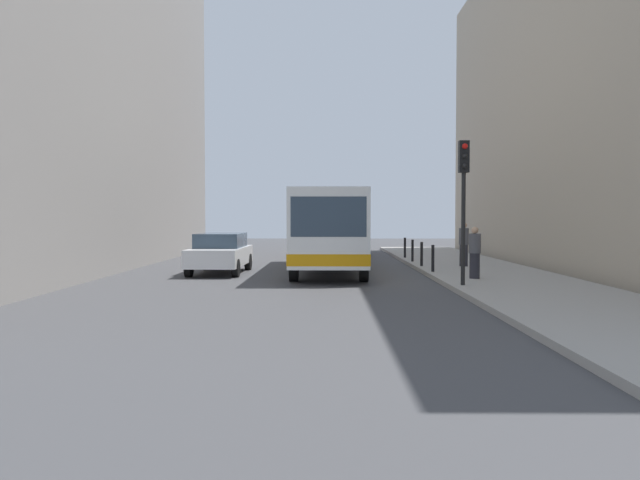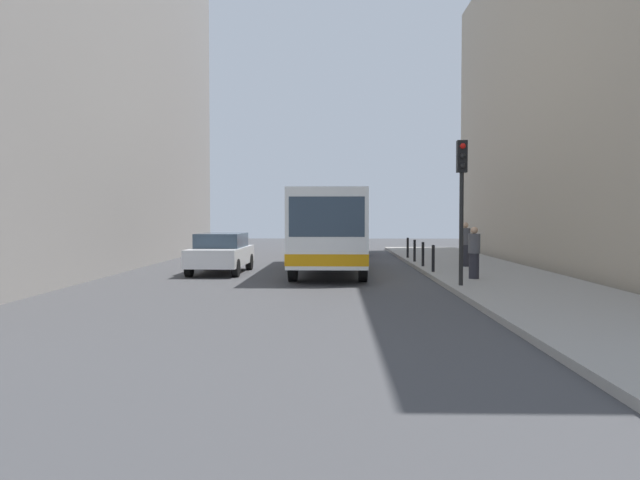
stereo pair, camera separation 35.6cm
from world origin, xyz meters
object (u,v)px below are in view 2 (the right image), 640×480
object	(u,v)px
traffic_light	(462,185)
bollard_farthest	(408,248)
bollard_mid	(423,254)
bus	(330,226)
bollard_near	(433,258)
pedestrian_mid_sidewalk	(465,244)
car_behind_bus	(344,241)
pedestrian_near_signal	(474,253)
bollard_far	(415,251)
car_beside_bus	(221,252)

from	to	relation	value
traffic_light	bollard_farthest	distance (m)	12.40
bollard_mid	bus	bearing A→B (deg)	-171.01
bollard_mid	bollard_farthest	distance (m)	5.17
bollard_near	pedestrian_mid_sidewalk	xyz separation A→B (m)	(1.64, 2.50, 0.39)
bollard_mid	pedestrian_mid_sidewalk	world-z (taller)	pedestrian_mid_sidewalk
car_behind_bus	pedestrian_mid_sidewalk	bearing A→B (deg)	113.71
traffic_light	pedestrian_near_signal	world-z (taller)	traffic_light
car_behind_bus	bollard_farthest	distance (m)	5.07
bollard_far	pedestrian_near_signal	size ratio (longest dim) A/B	0.58
traffic_light	pedestrian_mid_sidewalk	xyz separation A→B (m)	(1.54, 6.92, -1.99)
bollard_farthest	pedestrian_near_signal	bearing A→B (deg)	-84.96
car_beside_bus	bollard_mid	world-z (taller)	car_beside_bus
bollard_farthest	pedestrian_mid_sidewalk	bearing A→B (deg)	-72.66
car_behind_bus	bollard_near	bearing A→B (deg)	101.54
car_beside_bus	pedestrian_mid_sidewalk	distance (m)	9.45
car_beside_bus	traffic_light	bearing A→B (deg)	146.53
pedestrian_near_signal	bollard_farthest	bearing A→B (deg)	-76.81
car_beside_bus	bollard_far	xyz separation A→B (m)	(7.69, 4.15, -0.16)
bollard_far	bollard_farthest	distance (m)	2.58
pedestrian_mid_sidewalk	bus	bearing A→B (deg)	-160.35
car_behind_bus	bollard_near	distance (m)	12.22
bollard_farthest	bus	bearing A→B (deg)	-122.43
car_behind_bus	bollard_mid	distance (m)	9.74
bus	traffic_light	world-z (taller)	traffic_light
car_beside_bus	car_behind_bus	xyz separation A→B (m)	(4.72, 10.84, 0.00)
car_beside_bus	bollard_near	world-z (taller)	car_beside_bus
car_beside_bus	bollard_far	distance (m)	8.74
bollard_far	pedestrian_mid_sidewalk	distance (m)	3.16
car_behind_bus	pedestrian_near_signal	distance (m)	14.81
bollard_mid	pedestrian_mid_sidewalk	bearing A→B (deg)	-2.97
pedestrian_near_signal	pedestrian_mid_sidewalk	world-z (taller)	pedestrian_mid_sidewalk
bollard_near	pedestrian_mid_sidewalk	distance (m)	3.01
bollard_near	bollard_mid	world-z (taller)	same
bus	traffic_light	xyz separation A→B (m)	(3.75, -6.43, 1.28)
bus	bollard_far	bearing A→B (deg)	-138.31
car_behind_bus	pedestrian_mid_sidewalk	world-z (taller)	pedestrian_mid_sidewalk
bollard_mid	car_beside_bus	bearing A→B (deg)	-168.49
car_beside_bus	bollard_mid	distance (m)	7.85
bollard_farthest	pedestrian_mid_sidewalk	world-z (taller)	pedestrian_mid_sidewalk
car_beside_bus	traffic_light	xyz separation A→B (m)	(7.79, -5.44, 2.22)
traffic_light	car_behind_bus	bearing A→B (deg)	100.69
bollard_mid	pedestrian_near_signal	bearing A→B (deg)	-79.86
car_beside_bus	pedestrian_near_signal	distance (m)	9.27
bus	bollard_farthest	xyz separation A→B (m)	(3.65, 5.74, -1.10)
traffic_light	bollard_mid	bearing A→B (deg)	90.82
bollard_near	bollard_far	xyz separation A→B (m)	(0.00, 5.17, 0.00)
bollard_far	bollard_farthest	bearing A→B (deg)	90.00
car_beside_bus	car_behind_bus	distance (m)	11.82
pedestrian_near_signal	car_beside_bus	bearing A→B (deg)	-13.79
pedestrian_near_signal	car_behind_bus	bearing A→B (deg)	-66.70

